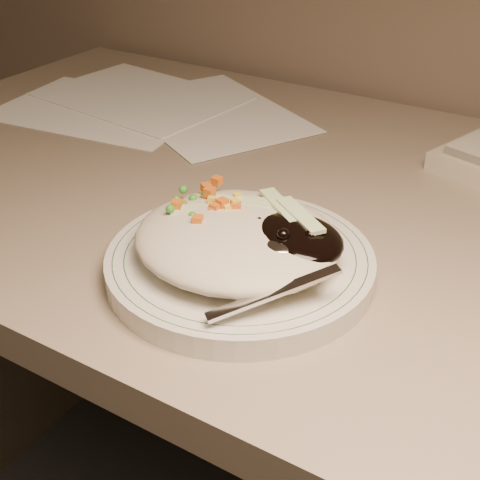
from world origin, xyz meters
The scene contains 5 objects.
desk centered at (0.00, 1.38, 0.54)m, with size 1.40×0.70×0.74m.
plate centered at (-0.05, 1.20, 0.75)m, with size 0.25×0.25×0.02m, color silver.
plate_rim centered at (-0.05, 1.20, 0.76)m, with size 0.24×0.24×0.00m.
meal centered at (-0.04, 1.20, 0.78)m, with size 0.21×0.19×0.05m.
papers centered at (-0.40, 1.52, 0.74)m, with size 0.49×0.36×0.00m.
Camera 1 is at (0.23, 0.76, 1.09)m, focal length 50.00 mm.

